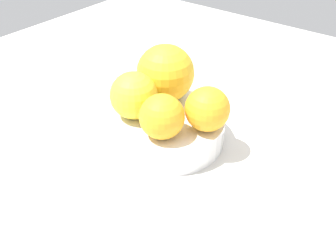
{
  "coord_description": "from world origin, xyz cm",
  "views": [
    {
      "loc": [
        36.62,
        28.4,
        35.23
      ],
      "look_at": [
        0.0,
        0.0,
        2.49
      ],
      "focal_mm": 41.47,
      "sensor_mm": 36.0,
      "label": 1
    }
  ],
  "objects_px": {
    "orange_in_bowl_1": "(162,117)",
    "folded_napkin": "(20,116)",
    "orange_in_bowl_0": "(134,95)",
    "orange_in_bowl_3": "(165,73)",
    "orange_in_bowl_2": "(207,109)",
    "fruit_bowl": "(168,129)"
  },
  "relations": [
    {
      "from": "orange_in_bowl_0",
      "to": "orange_in_bowl_3",
      "type": "bearing_deg",
      "value": 175.16
    },
    {
      "from": "orange_in_bowl_3",
      "to": "folded_napkin",
      "type": "distance_m",
      "value": 0.25
    },
    {
      "from": "orange_in_bowl_3",
      "to": "fruit_bowl",
      "type": "bearing_deg",
      "value": 42.18
    },
    {
      "from": "orange_in_bowl_0",
      "to": "orange_in_bowl_1",
      "type": "bearing_deg",
      "value": 77.47
    },
    {
      "from": "orange_in_bowl_1",
      "to": "orange_in_bowl_3",
      "type": "distance_m",
      "value": 0.1
    },
    {
      "from": "fruit_bowl",
      "to": "orange_in_bowl_0",
      "type": "bearing_deg",
      "value": -55.62
    },
    {
      "from": "orange_in_bowl_1",
      "to": "folded_napkin",
      "type": "height_order",
      "value": "orange_in_bowl_1"
    },
    {
      "from": "orange_in_bowl_0",
      "to": "orange_in_bowl_2",
      "type": "distance_m",
      "value": 0.11
    },
    {
      "from": "orange_in_bowl_2",
      "to": "orange_in_bowl_3",
      "type": "bearing_deg",
      "value": -106.47
    },
    {
      "from": "fruit_bowl",
      "to": "orange_in_bowl_1",
      "type": "height_order",
      "value": "orange_in_bowl_1"
    },
    {
      "from": "fruit_bowl",
      "to": "orange_in_bowl_0",
      "type": "relative_size",
      "value": 2.45
    },
    {
      "from": "orange_in_bowl_1",
      "to": "orange_in_bowl_2",
      "type": "height_order",
      "value": "same"
    },
    {
      "from": "folded_napkin",
      "to": "orange_in_bowl_0",
      "type": "bearing_deg",
      "value": 111.06
    },
    {
      "from": "orange_in_bowl_1",
      "to": "orange_in_bowl_3",
      "type": "bearing_deg",
      "value": -144.62
    },
    {
      "from": "orange_in_bowl_2",
      "to": "orange_in_bowl_3",
      "type": "distance_m",
      "value": 0.1
    },
    {
      "from": "orange_in_bowl_1",
      "to": "orange_in_bowl_2",
      "type": "distance_m",
      "value": 0.06
    },
    {
      "from": "orange_in_bowl_1",
      "to": "orange_in_bowl_2",
      "type": "relative_size",
      "value": 0.98
    },
    {
      "from": "orange_in_bowl_0",
      "to": "folded_napkin",
      "type": "height_order",
      "value": "orange_in_bowl_0"
    },
    {
      "from": "orange_in_bowl_1",
      "to": "orange_in_bowl_3",
      "type": "height_order",
      "value": "orange_in_bowl_3"
    },
    {
      "from": "fruit_bowl",
      "to": "orange_in_bowl_2",
      "type": "relative_size",
      "value": 2.69
    },
    {
      "from": "fruit_bowl",
      "to": "folded_napkin",
      "type": "height_order",
      "value": "fruit_bowl"
    },
    {
      "from": "orange_in_bowl_0",
      "to": "folded_napkin",
      "type": "distance_m",
      "value": 0.21
    }
  ]
}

